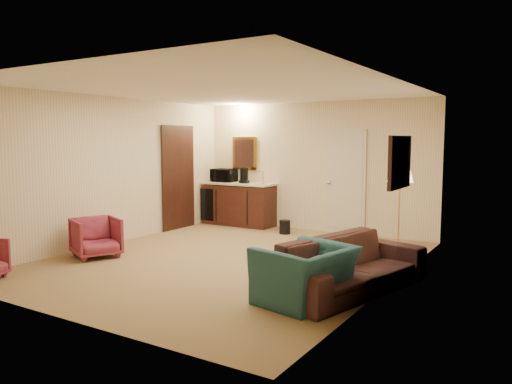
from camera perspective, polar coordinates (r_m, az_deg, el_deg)
ground at (r=7.78m, az=-3.05°, el=-7.75°), size 6.00×6.00×0.00m
room_walls at (r=8.25m, az=-0.61°, el=5.10°), size 5.02×6.01×2.61m
wetbar_cabinet at (r=10.82m, az=-2.01°, el=-1.37°), size 1.64×0.58×0.92m
sofa at (r=6.22m, az=10.56°, el=-7.19°), size 1.20×2.34×0.88m
teal_armchair at (r=5.70m, az=5.65°, el=-8.32°), size 0.85×1.12×0.88m
rose_chair_near at (r=8.28m, az=-17.82°, el=-4.74°), size 0.85×0.87×0.69m
coffee_table at (r=7.15m, az=8.14°, el=-7.28°), size 0.82×0.62×0.43m
floor_lamp at (r=7.96m, az=16.03°, el=-2.22°), size 0.48×0.48×1.48m
waste_bin at (r=9.86m, az=3.31°, el=-4.01°), size 0.27×0.27×0.27m
microwave at (r=11.03m, az=-3.71°, el=2.09°), size 0.54×0.33×0.35m
coffee_maker at (r=10.68m, az=-1.36°, el=1.89°), size 0.17×0.17×0.32m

